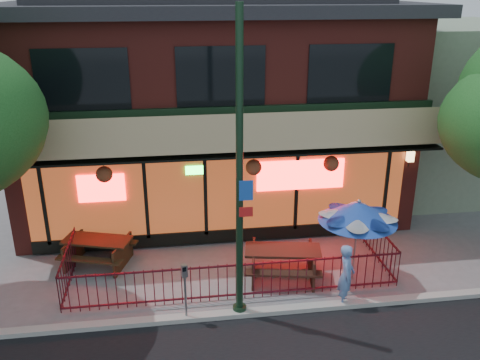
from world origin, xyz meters
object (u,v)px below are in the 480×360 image
object	(u,v)px
street_light	(240,190)
pedestrian	(346,275)
picnic_table_right	(283,259)
parking_meter_near	(185,283)
patio_umbrella	(358,212)
picnic_table_left	(98,248)

from	to	relation	value
street_light	pedestrian	bearing A→B (deg)	1.17
picnic_table_right	pedestrian	xyz separation A→B (m)	(1.25, -1.37, 0.24)
parking_meter_near	patio_umbrella	bearing A→B (deg)	14.90
picnic_table_left	picnic_table_right	size ratio (longest dim) A/B	0.98
street_light	parking_meter_near	distance (m)	2.50
street_light	picnic_table_right	distance (m)	3.25
street_light	patio_umbrella	size ratio (longest dim) A/B	3.07
pedestrian	parking_meter_near	size ratio (longest dim) A/B	1.08
pedestrian	parking_meter_near	xyz separation A→B (m)	(-3.85, -0.13, 0.20)
street_light	pedestrian	world-z (taller)	street_light
street_light	picnic_table_right	bearing A→B (deg)	46.67
picnic_table_right	parking_meter_near	world-z (taller)	parking_meter_near
picnic_table_left	patio_umbrella	bearing A→B (deg)	-14.17
picnic_table_right	picnic_table_left	bearing A→B (deg)	164.30
pedestrian	street_light	bearing A→B (deg)	110.84
patio_umbrella	parking_meter_near	size ratio (longest dim) A/B	1.56
parking_meter_near	street_light	bearing A→B (deg)	3.51
picnic_table_right	patio_umbrella	bearing A→B (deg)	-9.96
picnic_table_right	street_light	bearing A→B (deg)	-133.33
patio_umbrella	parking_meter_near	world-z (taller)	patio_umbrella
street_light	picnic_table_right	xyz separation A→B (m)	(1.34, 1.42, -2.60)
picnic_table_left	street_light	bearing A→B (deg)	-38.22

